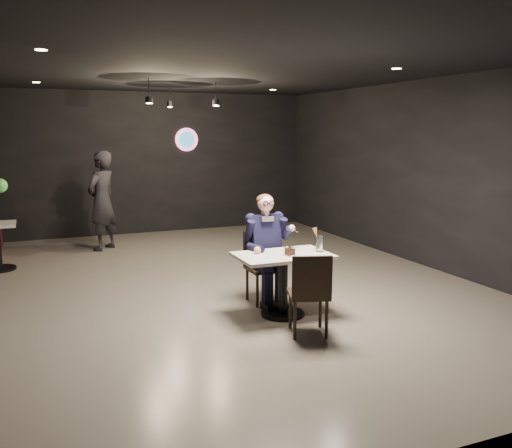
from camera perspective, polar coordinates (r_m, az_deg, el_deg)
name	(u,v)px	position (r m, az deg, el deg)	size (l,w,h in m)	color
floor	(218,285)	(7.84, -4.03, -6.41)	(9.00, 9.00, 0.00)	slate
wall_sign	(187,140)	(12.05, -7.32, 8.81)	(0.50, 0.06, 0.50)	pink
pendant_lights	(178,89)	(9.48, -8.20, 13.89)	(1.40, 1.20, 0.36)	black
main_table	(283,285)	(6.49, 2.83, -6.40)	(1.10, 0.70, 0.75)	white
chair_far	(264,267)	(6.95, 0.90, -4.57)	(0.42, 0.46, 0.92)	black
chair_near	(308,292)	(5.91, 5.53, -7.19)	(0.42, 0.46, 0.92)	black
seated_man	(265,247)	(6.89, 0.90, -2.47)	(0.60, 0.80, 1.44)	black
dessert_plate	(291,254)	(6.37, 3.73, -3.17)	(0.22, 0.22, 0.01)	white
cake_slice	(290,252)	(6.30, 3.58, -2.93)	(0.10, 0.08, 0.07)	black
mint_leaf	(294,248)	(6.28, 3.99, -2.55)	(0.06, 0.04, 0.01)	#2C8731
sundae_glass	(319,244)	(6.54, 6.67, -2.10)	(0.08, 0.08, 0.19)	silver
wafer_cone	(316,233)	(6.47, 6.30, -0.90)	(0.06, 0.06, 0.12)	tan
passerby	(102,201)	(10.36, -15.90, 2.37)	(0.67, 0.44, 1.83)	black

